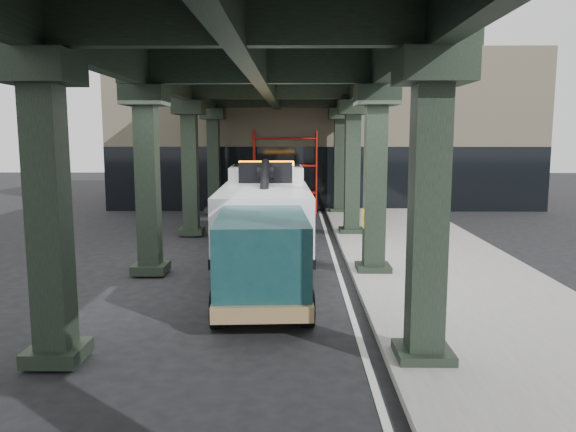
{
  "coord_description": "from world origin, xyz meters",
  "views": [
    {
      "loc": [
        0.52,
        -12.75,
        3.71
      ],
      "look_at": [
        0.32,
        1.36,
        1.7
      ],
      "focal_mm": 35.0,
      "sensor_mm": 36.0,
      "label": 1
    }
  ],
  "objects": [
    {
      "name": "ground",
      "position": [
        0.0,
        0.0,
        0.0
      ],
      "size": [
        90.0,
        90.0,
        0.0
      ],
      "primitive_type": "plane",
      "color": "black",
      "rests_on": "ground"
    },
    {
      "name": "sidewalk",
      "position": [
        4.5,
        2.0,
        0.07
      ],
      "size": [
        5.0,
        40.0,
        0.15
      ],
      "primitive_type": "cube",
      "color": "gray",
      "rests_on": "ground"
    },
    {
      "name": "lane_stripe",
      "position": [
        1.7,
        2.0,
        0.01
      ],
      "size": [
        0.12,
        38.0,
        0.01
      ],
      "primitive_type": "cube",
      "color": "silver",
      "rests_on": "ground"
    },
    {
      "name": "viaduct",
      "position": [
        -0.4,
        2.0,
        5.46
      ],
      "size": [
        7.4,
        32.0,
        6.4
      ],
      "color": "black",
      "rests_on": "ground"
    },
    {
      "name": "building",
      "position": [
        2.0,
        20.0,
        4.0
      ],
      "size": [
        22.0,
        10.0,
        8.0
      ],
      "primitive_type": "cube",
      "color": "#C6B793",
      "rests_on": "ground"
    },
    {
      "name": "scaffolding",
      "position": [
        0.0,
        14.64,
        2.11
      ],
      "size": [
        3.08,
        0.88,
        4.0
      ],
      "color": "red",
      "rests_on": "ground"
    },
    {
      "name": "tow_truck",
      "position": [
        -0.46,
        5.17,
        1.46
      ],
      "size": [
        2.99,
        9.22,
        2.99
      ],
      "rotation": [
        0.0,
        0.0,
        0.03
      ],
      "color": "black",
      "rests_on": "ground"
    },
    {
      "name": "towed_van",
      "position": [
        -0.23,
        -0.56,
        1.11
      ],
      "size": [
        2.29,
        5.18,
        2.06
      ],
      "rotation": [
        0.0,
        0.0,
        0.06
      ],
      "color": "#10373B",
      "rests_on": "ground"
    }
  ]
}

